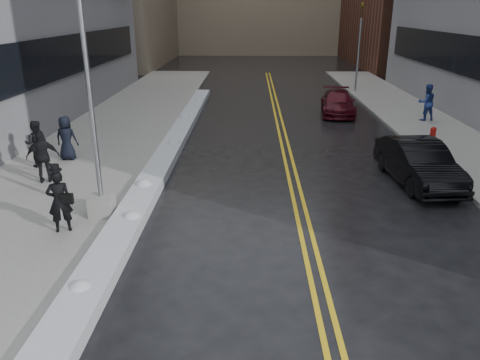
# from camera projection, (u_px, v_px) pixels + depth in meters

# --- Properties ---
(ground) EXTENTS (160.00, 160.00, 0.00)m
(ground) POSITION_uv_depth(u_px,v_px,m) (211.00, 255.00, 11.64)
(ground) COLOR black
(ground) RESTS_ON ground
(sidewalk_west) EXTENTS (5.50, 50.00, 0.15)m
(sidewalk_west) POSITION_uv_depth(u_px,v_px,m) (103.00, 142.00, 21.13)
(sidewalk_west) COLOR gray
(sidewalk_west) RESTS_ON ground
(sidewalk_east) EXTENTS (4.00, 50.00, 0.15)m
(sidewalk_east) POSITION_uv_depth(u_px,v_px,m) (454.00, 145.00, 20.76)
(sidewalk_east) COLOR gray
(sidewalk_east) RESTS_ON ground
(lane_line_left) EXTENTS (0.12, 50.00, 0.01)m
(lane_line_left) POSITION_uv_depth(u_px,v_px,m) (282.00, 145.00, 20.96)
(lane_line_left) COLOR gold
(lane_line_left) RESTS_ON ground
(lane_line_right) EXTENTS (0.12, 50.00, 0.01)m
(lane_line_right) POSITION_uv_depth(u_px,v_px,m) (288.00, 145.00, 20.96)
(lane_line_right) COLOR gold
(lane_line_right) RESTS_ON ground
(snow_ridge) EXTENTS (0.90, 30.00, 0.34)m
(snow_ridge) POSITION_uv_depth(u_px,v_px,m) (167.00, 154.00, 19.14)
(snow_ridge) COLOR silver
(snow_ridge) RESTS_ON ground
(lamppost) EXTENTS (0.65, 0.65, 7.62)m
(lamppost) POSITION_uv_depth(u_px,v_px,m) (94.00, 135.00, 12.72)
(lamppost) COLOR gray
(lamppost) RESTS_ON sidewalk_west
(fire_hydrant) EXTENTS (0.26, 0.26, 0.73)m
(fire_hydrant) POSITION_uv_depth(u_px,v_px,m) (433.00, 134.00, 20.62)
(fire_hydrant) COLOR maroon
(fire_hydrant) RESTS_ON sidewalk_east
(traffic_signal) EXTENTS (0.16, 0.20, 6.00)m
(traffic_signal) POSITION_uv_depth(u_px,v_px,m) (359.00, 44.00, 32.78)
(traffic_signal) COLOR gray
(traffic_signal) RESTS_ON sidewalk_east
(pedestrian_fedora) EXTENTS (0.73, 0.61, 1.71)m
(pedestrian_fedora) POSITION_uv_depth(u_px,v_px,m) (59.00, 201.00, 12.27)
(pedestrian_fedora) COLOR black
(pedestrian_fedora) RESTS_ON sidewalk_west
(pedestrian_b) EXTENTS (0.97, 0.83, 1.75)m
(pedestrian_b) POSITION_uv_depth(u_px,v_px,m) (37.00, 144.00, 17.41)
(pedestrian_b) COLOR black
(pedestrian_b) RESTS_ON sidewalk_west
(pedestrian_c) EXTENTS (0.88, 0.61, 1.72)m
(pedestrian_c) POSITION_uv_depth(u_px,v_px,m) (66.00, 138.00, 18.21)
(pedestrian_c) COLOR black
(pedestrian_c) RESTS_ON sidewalk_west
(pedestrian_d) EXTENTS (1.15, 0.78, 1.82)m
(pedestrian_d) POSITION_uv_depth(u_px,v_px,m) (43.00, 157.00, 15.79)
(pedestrian_d) COLOR black
(pedestrian_d) RESTS_ON sidewalk_west
(pedestrian_east) EXTENTS (1.03, 0.87, 1.91)m
(pedestrian_east) POSITION_uv_depth(u_px,v_px,m) (426.00, 102.00, 24.63)
(pedestrian_east) COLOR navy
(pedestrian_east) RESTS_ON sidewalk_east
(car_black) EXTENTS (2.03, 4.70, 1.50)m
(car_black) POSITION_uv_depth(u_px,v_px,m) (418.00, 163.00, 16.14)
(car_black) COLOR black
(car_black) RESTS_ON ground
(car_maroon) EXTENTS (2.28, 4.66, 1.30)m
(car_maroon) POSITION_uv_depth(u_px,v_px,m) (338.00, 103.00, 26.91)
(car_maroon) COLOR #3E0A14
(car_maroon) RESTS_ON ground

